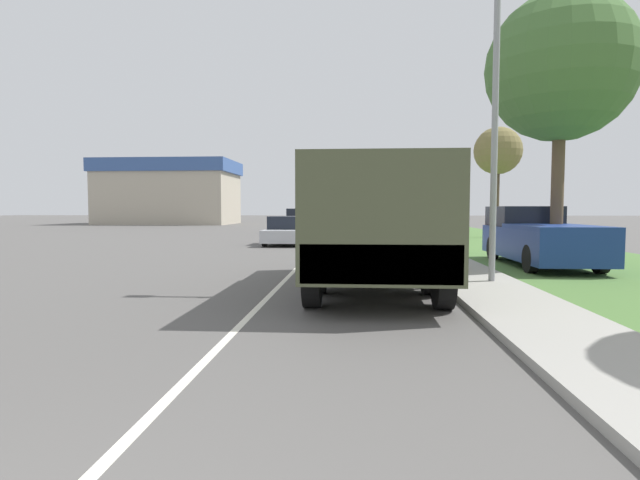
# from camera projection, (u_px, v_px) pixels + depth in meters

# --- Properties ---
(ground_plane) EXTENTS (180.00, 180.00, 0.00)m
(ground_plane) POSITION_uv_depth(u_px,v_px,m) (335.00, 230.00, 40.82)
(ground_plane) COLOR #565451
(lane_centre_stripe) EXTENTS (0.12, 120.00, 0.00)m
(lane_centre_stripe) POSITION_uv_depth(u_px,v_px,m) (335.00, 230.00, 40.82)
(lane_centre_stripe) COLOR silver
(lane_centre_stripe) RESTS_ON ground
(sidewalk_right) EXTENTS (1.80, 120.00, 0.12)m
(sidewalk_right) POSITION_uv_depth(u_px,v_px,m) (390.00, 229.00, 40.50)
(sidewalk_right) COLOR #9E9B93
(sidewalk_right) RESTS_ON ground
(grass_strip_right) EXTENTS (7.00, 120.00, 0.02)m
(grass_strip_right) POSITION_uv_depth(u_px,v_px,m) (445.00, 230.00, 40.19)
(grass_strip_right) COLOR #4C7538
(grass_strip_right) RESTS_ON ground
(military_truck) EXTENTS (2.56, 6.89, 2.61)m
(military_truck) POSITION_uv_depth(u_px,v_px,m) (373.00, 219.00, 10.74)
(military_truck) COLOR #606647
(military_truck) RESTS_ON ground
(car_nearest_ahead) EXTENTS (1.90, 4.42, 1.37)m
(car_nearest_ahead) POSITION_uv_depth(u_px,v_px,m) (287.00, 231.00, 24.26)
(car_nearest_ahead) COLOR #B7BABF
(car_nearest_ahead) RESTS_ON ground
(car_second_ahead) EXTENTS (1.93, 4.85, 1.75)m
(car_second_ahead) POSITION_uv_depth(u_px,v_px,m) (300.00, 222.00, 35.13)
(car_second_ahead) COLOR black
(car_second_ahead) RESTS_ON ground
(car_third_ahead) EXTENTS (1.79, 4.63, 1.69)m
(car_third_ahead) POSITION_uv_depth(u_px,v_px,m) (355.00, 220.00, 43.75)
(car_third_ahead) COLOR maroon
(car_third_ahead) RESTS_ON ground
(car_fourth_ahead) EXTENTS (1.90, 3.95, 1.54)m
(car_fourth_ahead) POSITION_uv_depth(u_px,v_px,m) (353.00, 218.00, 53.74)
(car_fourth_ahead) COLOR #336B3D
(car_fourth_ahead) RESTS_ON ground
(pickup_truck) EXTENTS (2.04, 5.56, 1.79)m
(pickup_truck) POSITION_uv_depth(u_px,v_px,m) (537.00, 237.00, 15.27)
(pickup_truck) COLOR navy
(pickup_truck) RESTS_ON grass_strip_right
(lamp_post) EXTENTS (1.69, 0.24, 8.18)m
(lamp_post) POSITION_uv_depth(u_px,v_px,m) (488.00, 63.00, 10.87)
(lamp_post) COLOR gray
(lamp_post) RESTS_ON sidewalk_right
(tree_mid_right) EXTENTS (4.33, 4.33, 8.06)m
(tree_mid_right) POSITION_uv_depth(u_px,v_px,m) (561.00, 68.00, 14.72)
(tree_mid_right) COLOR brown
(tree_mid_right) RESTS_ON grass_strip_right
(tree_far_right) EXTENTS (2.79, 2.79, 6.54)m
(tree_far_right) POSITION_uv_depth(u_px,v_px,m) (498.00, 151.00, 29.45)
(tree_far_right) COLOR #4C3D2D
(tree_far_right) RESTS_ON grass_strip_right
(building_distant) EXTENTS (14.99, 9.25, 7.16)m
(building_distant) POSITION_uv_depth(u_px,v_px,m) (169.00, 192.00, 56.90)
(building_distant) COLOR #B2A893
(building_distant) RESTS_ON ground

